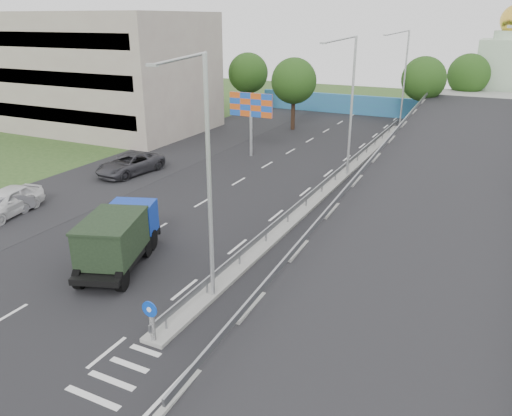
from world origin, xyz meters
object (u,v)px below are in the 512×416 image
Objects in this scene: sign_bollard at (152,321)px; lamp_post_far at (403,74)px; lamp_post_mid at (349,100)px; billboard at (251,108)px; lamp_post_near at (205,169)px; parked_car_c at (130,164)px; dump_truck at (119,236)px; parked_car_a at (7,201)px; church at (507,71)px.

sign_bollard is 44.08m from lamp_post_far.
lamp_post_far is (0.00, 20.00, 0.00)m from lamp_post_mid.
lamp_post_near is at bearing -67.51° from billboard.
dump_truck is at bearing -43.95° from parked_car_c.
lamp_post_mid is (0.00, 20.00, 0.00)m from lamp_post_near.
sign_bollard is 0.33× the size of parked_car_a.
lamp_post_near is at bearing -90.00° from lamp_post_far.
sign_bollard is at bearing -70.79° from billboard.
lamp_post_far is at bearing 62.06° from dump_truck.
church is 2.51× the size of billboard.
parked_car_a is at bearing 169.98° from lamp_post_near.
lamp_post_far reaches higher than billboard.
church is at bearing 79.62° from lamp_post_near.
billboard is 20.69m from parked_car_a.
billboard is at bearing 60.05° from parked_car_a.
dump_truck reaches higher than sign_bollard.
billboard is (-9.00, 25.83, 3.15)m from sign_bollard.
lamp_post_near is at bearing -90.00° from lamp_post_mid.
church is at bearing 80.19° from sign_bollard.
church is at bearing 53.93° from dump_truck.
lamp_post_near is 54.90m from church.
church is 37.23m from billboard.
lamp_post_near is 1.83× the size of billboard.
billboard is (-9.11, 22.00, -1.62)m from lamp_post_near.
lamp_post_mid is 0.73× the size of church.
parked_car_c is at bearing 74.27° from parked_car_a.
billboard is 11.30m from parked_car_c.
lamp_post_mid is at bearing -90.00° from lamp_post_far.
lamp_post_far is 31.31m from parked_car_c.
dump_truck is at bearing -20.72° from parked_car_a.
church reaches higher than parked_car_a.
sign_bollard is 0.12× the size of church.
lamp_post_near is 40.00m from lamp_post_far.
sign_bollard is at bearing -60.02° from dump_truck.
lamp_post_near is 0.73× the size of church.
parked_car_a is at bearing -110.52° from billboard.
parked_car_a is (-16.27, -17.13, -4.96)m from lamp_post_mid.
church is (10.00, 57.83, 4.28)m from sign_bollard.
lamp_post_near and lamp_post_mid have the same top height.
lamp_post_far is 1.53× the size of dump_truck.
parked_car_c is at bearing 139.21° from lamp_post_near.
sign_bollard is at bearing -31.96° from parked_car_a.
sign_bollard is at bearing -90.26° from lamp_post_mid.
billboard is at bearing 112.49° from lamp_post_near.
lamp_post_far is at bearing -125.24° from church.
lamp_post_near is at bearing -27.46° from dump_truck.
lamp_post_near reaches higher than dump_truck.
lamp_post_far is 0.73× the size of church.
parked_car_a is (-26.16, -51.13, -4.46)m from church.
church reaches higher than lamp_post_far.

